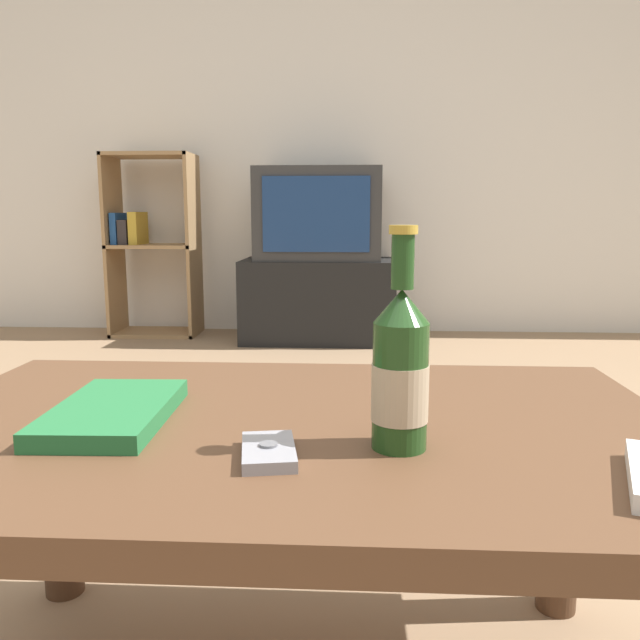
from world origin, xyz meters
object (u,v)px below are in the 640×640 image
(beer_bottle, at_px, (400,371))
(table_book, at_px, (113,412))
(bookshelf, at_px, (149,243))
(tv_stand, at_px, (319,300))
(television, at_px, (318,214))
(cell_phone, at_px, (269,452))

(beer_bottle, xyz_separation_m, table_book, (-0.37, 0.08, -0.08))
(bookshelf, distance_m, table_book, 2.96)
(tv_stand, relative_size, television, 1.24)
(tv_stand, xyz_separation_m, bookshelf, (-1.00, 0.11, 0.31))
(beer_bottle, xyz_separation_m, cell_phone, (-0.15, -0.04, -0.09))
(tv_stand, bearing_deg, beer_bottle, -84.84)
(beer_bottle, bearing_deg, television, 95.17)
(tv_stand, distance_m, bookshelf, 1.05)
(television, bearing_deg, cell_phone, -87.89)
(tv_stand, height_order, beer_bottle, beer_bottle)
(television, distance_m, cell_phone, 2.85)
(tv_stand, relative_size, bookshelf, 0.81)
(beer_bottle, relative_size, table_book, 1.04)
(cell_phone, relative_size, table_book, 0.43)
(television, xyz_separation_m, bookshelf, (-1.00, 0.11, -0.16))
(bookshelf, bearing_deg, television, -6.24)
(bookshelf, distance_m, cell_phone, 3.14)
(beer_bottle, bearing_deg, cell_phone, -164.96)
(tv_stand, xyz_separation_m, cell_phone, (0.10, -2.84, 0.21))
(tv_stand, bearing_deg, table_book, -92.49)
(tv_stand, distance_m, television, 0.48)
(beer_bottle, bearing_deg, tv_stand, 95.16)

